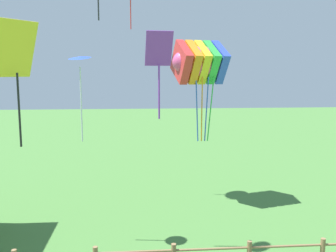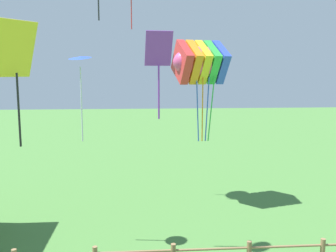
{
  "view_description": "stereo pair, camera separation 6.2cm",
  "coord_description": "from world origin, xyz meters",
  "px_view_note": "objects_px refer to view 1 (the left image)",
  "views": [
    {
      "loc": [
        -0.95,
        -2.77,
        6.06
      ],
      "look_at": [
        0.0,
        9.09,
        4.35
      ],
      "focal_mm": 40.0,
      "sensor_mm": 36.0,
      "label": 1
    },
    {
      "loc": [
        -0.89,
        -2.78,
        6.06
      ],
      "look_at": [
        0.0,
        9.09,
        4.35
      ],
      "focal_mm": 40.0,
      "sensor_mm": 36.0,
      "label": 2
    }
  ],
  "objects_px": {
    "kite_yellow_diamond": "(16,58)",
    "kite_purple_streamer": "(159,57)",
    "kite_rainbow_parafoil": "(200,62)",
    "kite_blue_delta": "(80,64)"
  },
  "relations": [
    {
      "from": "kite_yellow_diamond",
      "to": "kite_purple_streamer",
      "type": "relative_size",
      "value": 1.2
    },
    {
      "from": "kite_yellow_diamond",
      "to": "kite_purple_streamer",
      "type": "bearing_deg",
      "value": 25.18
    },
    {
      "from": "kite_rainbow_parafoil",
      "to": "kite_blue_delta",
      "type": "height_order",
      "value": "kite_rainbow_parafoil"
    },
    {
      "from": "kite_rainbow_parafoil",
      "to": "kite_yellow_diamond",
      "type": "relative_size",
      "value": 1.64
    },
    {
      "from": "kite_rainbow_parafoil",
      "to": "kite_blue_delta",
      "type": "distance_m",
      "value": 6.38
    },
    {
      "from": "kite_purple_streamer",
      "to": "kite_yellow_diamond",
      "type": "bearing_deg",
      "value": -154.82
    },
    {
      "from": "kite_rainbow_parafoil",
      "to": "kite_purple_streamer",
      "type": "distance_m",
      "value": 7.23
    },
    {
      "from": "kite_blue_delta",
      "to": "kite_yellow_diamond",
      "type": "bearing_deg",
      "value": -100.4
    },
    {
      "from": "kite_yellow_diamond",
      "to": "kite_purple_streamer",
      "type": "xyz_separation_m",
      "value": [
        3.35,
        1.57,
        0.09
      ]
    },
    {
      "from": "kite_rainbow_parafoil",
      "to": "kite_blue_delta",
      "type": "relative_size",
      "value": 1.56
    }
  ]
}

